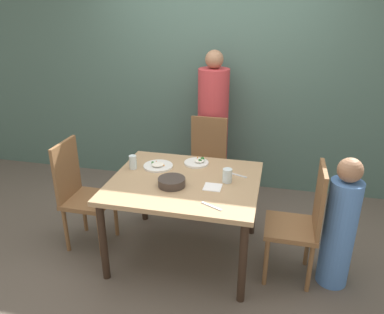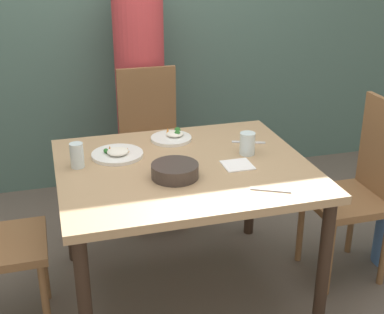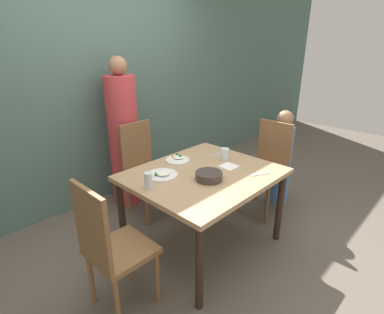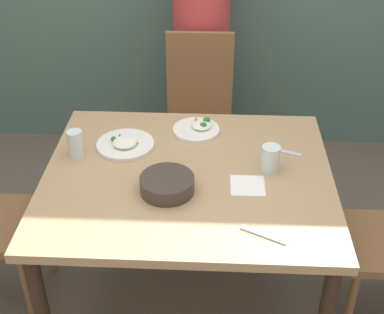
% 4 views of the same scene
% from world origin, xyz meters
% --- Properties ---
extents(ground_plane, '(10.00, 10.00, 0.00)m').
position_xyz_m(ground_plane, '(0.00, 0.00, 0.00)').
color(ground_plane, '#60564C').
extents(dining_table, '(1.22, 1.04, 0.73)m').
position_xyz_m(dining_table, '(0.00, 0.00, 0.65)').
color(dining_table, tan).
rests_on(dining_table, ground_plane).
extents(chair_adult_spot, '(0.40, 0.40, 0.99)m').
position_xyz_m(chair_adult_spot, '(0.02, 0.86, 0.53)').
color(chair_adult_spot, brown).
rests_on(chair_adult_spot, ground_plane).
extents(person_adult, '(0.33, 0.33, 1.64)m').
position_xyz_m(person_adult, '(0.02, 1.20, 0.76)').
color(person_adult, '#C63D42').
rests_on(person_adult, ground_plane).
extents(bowl_curry, '(0.22, 0.22, 0.07)m').
position_xyz_m(bowl_curry, '(-0.08, -0.12, 0.77)').
color(bowl_curry, '#3D332D').
rests_on(bowl_curry, dining_table).
extents(plate_rice_adult, '(0.26, 0.26, 0.05)m').
position_xyz_m(plate_rice_adult, '(-0.30, 0.20, 0.75)').
color(plate_rice_adult, white).
rests_on(plate_rice_adult, dining_table).
extents(plate_rice_child, '(0.22, 0.22, 0.05)m').
position_xyz_m(plate_rice_child, '(0.03, 0.35, 0.75)').
color(plate_rice_child, white).
rests_on(plate_rice_child, dining_table).
extents(glass_water_tall, '(0.08, 0.08, 0.12)m').
position_xyz_m(glass_water_tall, '(0.35, 0.05, 0.79)').
color(glass_water_tall, silver).
rests_on(glass_water_tall, dining_table).
extents(glass_water_short, '(0.07, 0.07, 0.12)m').
position_xyz_m(glass_water_short, '(-0.50, 0.12, 0.79)').
color(glass_water_short, silver).
rests_on(glass_water_short, dining_table).
extents(napkin_folded, '(0.14, 0.14, 0.01)m').
position_xyz_m(napkin_folded, '(0.25, -0.08, 0.74)').
color(napkin_folded, white).
rests_on(napkin_folded, dining_table).
extents(fork_steel, '(0.18, 0.08, 0.01)m').
position_xyz_m(fork_steel, '(0.41, 0.19, 0.74)').
color(fork_steel, silver).
rests_on(fork_steel, dining_table).
extents(spoon_steel, '(0.17, 0.10, 0.01)m').
position_xyz_m(spoon_steel, '(0.30, -0.37, 0.74)').
color(spoon_steel, silver).
rests_on(spoon_steel, dining_table).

